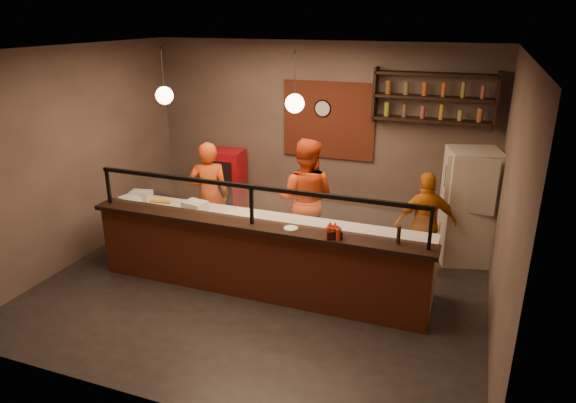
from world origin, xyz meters
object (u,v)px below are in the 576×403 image
at_px(fridge, 468,207).
at_px(pepper_mill, 399,235).
at_px(cook_left, 209,195).
at_px(cook_right, 425,224).
at_px(wall_clock, 323,108).
at_px(red_cooler, 229,185).
at_px(cook_mid, 305,199).
at_px(pizza_dough, 240,215).
at_px(condiment_caddy, 334,234).

bearing_deg(fridge, pepper_mill, -124.10).
bearing_deg(cook_left, cook_right, 159.66).
bearing_deg(wall_clock, red_cooler, -169.55).
bearing_deg(cook_mid, pizza_dough, 46.33).
bearing_deg(condiment_caddy, wall_clock, 109.70).
xyz_separation_m(cook_right, condiment_caddy, (-0.94, -1.52, 0.34)).
bearing_deg(fridge, cook_right, -143.64).
relative_size(wall_clock, cook_right, 0.19).
bearing_deg(fridge, condiment_caddy, -138.74).
bearing_deg(cook_mid, pepper_mill, 135.93).
height_order(red_cooler, pepper_mill, red_cooler).
height_order(wall_clock, cook_right, wall_clock).
bearing_deg(pizza_dough, pepper_mill, -12.26).
bearing_deg(pepper_mill, cook_left, 158.88).
relative_size(fridge, pizza_dough, 3.29).
relative_size(wall_clock, cook_left, 0.17).
xyz_separation_m(cook_left, red_cooler, (-0.25, 1.17, -0.22)).
bearing_deg(cook_right, wall_clock, -57.66).
height_order(wall_clock, cook_left, wall_clock).
xyz_separation_m(pizza_dough, pepper_mill, (2.30, -0.50, 0.26)).
distance_m(cook_right, pepper_mill, 1.48).
xyz_separation_m(cook_left, pepper_mill, (3.19, -1.23, 0.30)).
bearing_deg(red_cooler, pepper_mill, -39.57).
height_order(wall_clock, fridge, wall_clock).
bearing_deg(pizza_dough, red_cooler, 120.89).
relative_size(wall_clock, red_cooler, 0.23).
bearing_deg(pizza_dough, fridge, 27.63).
distance_m(cook_mid, pepper_mill, 2.11).
relative_size(cook_mid, condiment_caddy, 10.18).
bearing_deg(condiment_caddy, pizza_dough, 158.49).
height_order(fridge, condiment_caddy, fridge).
distance_m(cook_mid, cook_right, 1.80).
distance_m(cook_mid, condiment_caddy, 1.70).
distance_m(cook_left, pepper_mill, 3.44).
xyz_separation_m(cook_left, fridge, (3.93, 0.86, 0.01)).
height_order(fridge, pizza_dough, fridge).
xyz_separation_m(cook_mid, pizza_dough, (-0.70, -0.85, -0.04)).
distance_m(cook_right, fridge, 0.88).
bearing_deg(red_cooler, fridge, -8.91).
bearing_deg(pepper_mill, cook_right, 82.48).
xyz_separation_m(fridge, red_cooler, (-4.18, 0.31, -0.23)).
bearing_deg(pizza_dough, wall_clock, 76.25).
distance_m(wall_clock, pepper_mill, 3.37).
xyz_separation_m(cook_left, cook_mid, (1.59, 0.11, 0.08)).
distance_m(wall_clock, cook_left, 2.40).
height_order(wall_clock, pepper_mill, wall_clock).
bearing_deg(red_cooler, wall_clock, 5.80).
relative_size(fridge, pepper_mill, 8.17).
bearing_deg(wall_clock, cook_left, -133.98).
distance_m(wall_clock, condiment_caddy, 3.16).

